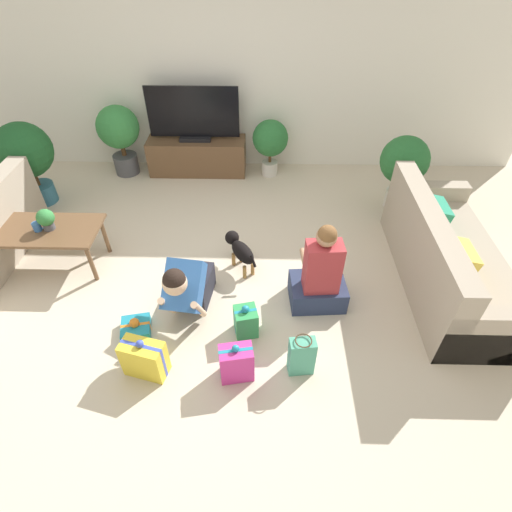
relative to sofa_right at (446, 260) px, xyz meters
name	(u,v)px	position (x,y,z in m)	size (l,w,h in m)	color
ground_plane	(203,288)	(-2.42, -0.16, -0.29)	(16.00, 16.00, 0.00)	beige
wall_back	(219,71)	(-2.42, 2.47, 1.01)	(8.40, 0.06, 2.60)	white
sofa_right	(446,260)	(0.00, 0.00, 0.00)	(0.86, 2.02, 0.83)	tan
coffee_table	(47,233)	(-4.01, 0.16, 0.13)	(1.07, 0.56, 0.48)	brown
tv_console	(198,156)	(-2.76, 2.19, -0.05)	(1.35, 0.43, 0.49)	brown
tv	(193,117)	(-2.76, 2.19, 0.52)	(1.21, 0.20, 0.72)	black
potted_plant_corner_right	(404,163)	(-0.14, 1.36, 0.32)	(0.57, 0.57, 0.94)	beige
potted_plant_corner_left	(26,155)	(-4.69, 1.37, 0.37)	(0.66, 0.66, 1.05)	#336B84
potted_plant_back_left	(119,133)	(-3.78, 2.14, 0.31)	(0.57, 0.57, 0.97)	#4C4C51
potted_plant_back_right	(270,141)	(-1.73, 2.14, 0.22)	(0.49, 0.49, 0.79)	beige
person_kneeling	(188,286)	(-2.48, -0.47, 0.05)	(0.41, 0.78, 0.76)	#23232D
person_sitting	(320,277)	(-1.28, -0.32, 0.05)	(0.55, 0.50, 0.95)	#283351
dog	(240,249)	(-2.05, 0.17, -0.05)	(0.36, 0.49, 0.36)	black
gift_box_a	(144,358)	(-2.75, -1.13, -0.12)	(0.38, 0.26, 0.40)	yellow
gift_box_b	(136,328)	(-2.95, -0.73, -0.24)	(0.30, 0.30, 0.17)	teal
gift_box_c	(236,363)	(-2.01, -1.15, -0.12)	(0.29, 0.21, 0.39)	#CC3389
gift_box_d	(246,321)	(-1.95, -0.70, -0.15)	(0.23, 0.23, 0.34)	#2D934C
gift_bag_a	(302,356)	(-1.48, -1.09, -0.10)	(0.22, 0.15, 0.40)	#4CA384
mug	(37,227)	(-4.06, 0.14, 0.23)	(0.12, 0.08, 0.09)	#386BAD
tabletop_plant	(46,219)	(-3.95, 0.16, 0.31)	(0.17, 0.17, 0.22)	#4C4C51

